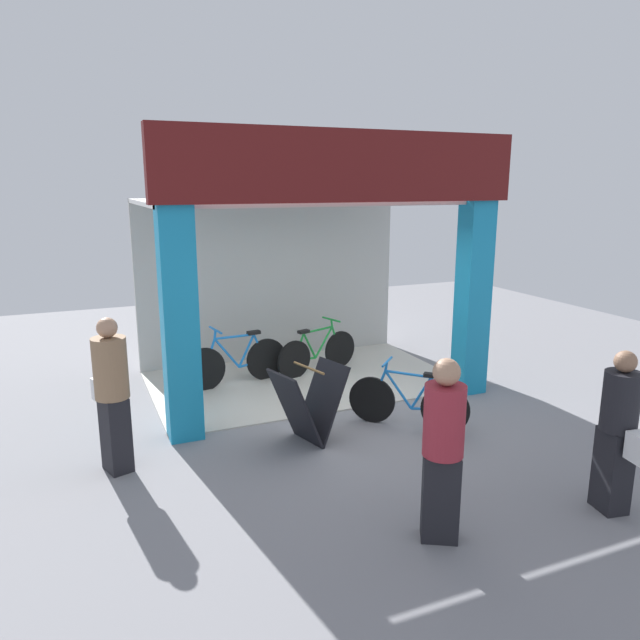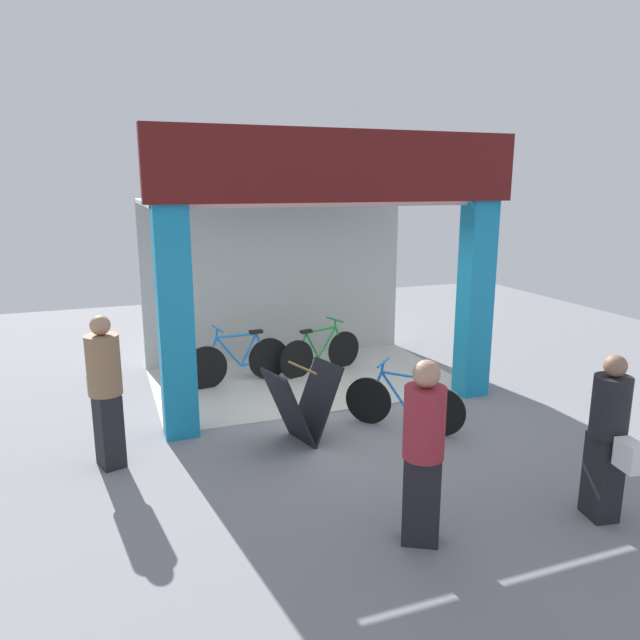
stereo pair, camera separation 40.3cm
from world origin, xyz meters
name	(u,v)px [view 1 (the left image)]	position (x,y,z in m)	size (l,w,h in m)	color
ground_plane	(341,411)	(0.00, 0.00, 0.00)	(17.37, 17.37, 0.00)	gray
shop_facade	(303,259)	(0.00, 1.39, 1.97)	(4.89, 3.21, 3.74)	beige
bicycle_inside_0	(317,352)	(0.38, 1.71, 0.35)	(1.56, 0.54, 0.89)	black
bicycle_inside_1	(236,362)	(-1.02, 1.64, 0.38)	(1.71, 0.47, 0.95)	black
bicycle_parked_0	(408,402)	(0.57, -0.83, 0.35)	(1.15, 1.14, 0.87)	black
sandwich_board_sign	(309,405)	(-0.77, -0.72, 0.48)	(0.96, 0.78, 0.96)	black
pedestrian_0	(619,432)	(1.31, -3.34, 0.82)	(0.39, 0.64, 1.60)	black
pedestrian_1	(112,393)	(-2.99, -0.57, 0.90)	(0.46, 0.67, 1.73)	black
pedestrian_2	(443,448)	(-0.48, -3.07, 0.87)	(0.49, 0.49, 1.67)	black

